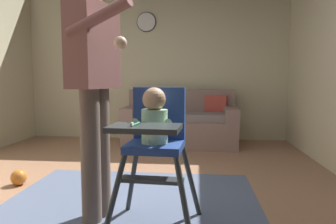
{
  "coord_description": "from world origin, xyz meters",
  "views": [
    {
      "loc": [
        0.74,
        -2.43,
        1.01
      ],
      "look_at": [
        0.54,
        -0.4,
        0.8
      ],
      "focal_mm": 33.27,
      "sensor_mm": 36.0,
      "label": 1
    }
  ],
  "objects_px": {
    "high_chair": "(155,131)",
    "toy_ball": "(19,177)",
    "couch": "(181,124)",
    "wall_clock": "(146,22)",
    "adult_standing": "(95,85)"
  },
  "relations": [
    {
      "from": "wall_clock",
      "to": "toy_ball",
      "type": "bearing_deg",
      "value": -108.11
    },
    {
      "from": "toy_ball",
      "to": "couch",
      "type": "bearing_deg",
      "value": 55.02
    },
    {
      "from": "couch",
      "to": "wall_clock",
      "type": "bearing_deg",
      "value": -127.75
    },
    {
      "from": "high_chair",
      "to": "toy_ball",
      "type": "relative_size",
      "value": 6.42
    },
    {
      "from": "wall_clock",
      "to": "couch",
      "type": "bearing_deg",
      "value": -37.75
    },
    {
      "from": "couch",
      "to": "toy_ball",
      "type": "distance_m",
      "value": 2.54
    },
    {
      "from": "adult_standing",
      "to": "toy_ball",
      "type": "bearing_deg",
      "value": 164.27
    },
    {
      "from": "high_chair",
      "to": "toy_ball",
      "type": "xyz_separation_m",
      "value": [
        -1.44,
        0.76,
        -0.6
      ]
    },
    {
      "from": "adult_standing",
      "to": "wall_clock",
      "type": "height_order",
      "value": "wall_clock"
    },
    {
      "from": "couch",
      "to": "wall_clock",
      "type": "height_order",
      "value": "wall_clock"
    },
    {
      "from": "adult_standing",
      "to": "couch",
      "type": "bearing_deg",
      "value": 97.1
    },
    {
      "from": "toy_ball",
      "to": "wall_clock",
      "type": "distance_m",
      "value": 3.29
    },
    {
      "from": "couch",
      "to": "toy_ball",
      "type": "bearing_deg",
      "value": -34.98
    },
    {
      "from": "high_chair",
      "to": "wall_clock",
      "type": "relative_size",
      "value": 2.93
    },
    {
      "from": "couch",
      "to": "high_chair",
      "type": "xyz_separation_m",
      "value": [
        -0.01,
        -2.83,
        0.34
      ]
    }
  ]
}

